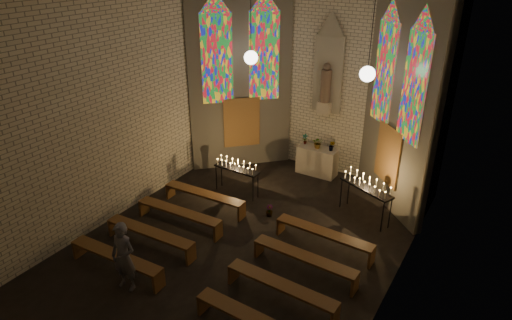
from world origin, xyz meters
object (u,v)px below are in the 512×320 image
at_px(votive_stand_left, 236,167).
at_px(votive_stand_right, 367,185).
at_px(altar, 317,161).
at_px(visitor, 124,257).
at_px(aisle_flower_pot, 269,211).

distance_m(votive_stand_left, votive_stand_right, 4.12).
bearing_deg(altar, visitor, -100.03).
bearing_deg(visitor, votive_stand_right, 51.57).
bearing_deg(altar, aisle_flower_pot, -90.72).
height_order(aisle_flower_pot, visitor, visitor).
relative_size(aisle_flower_pot, visitor, 0.21).
xyz_separation_m(votive_stand_right, visitor, (-3.79, -5.92, -0.22)).
distance_m(aisle_flower_pot, visitor, 4.74).
xyz_separation_m(altar, votive_stand_left, (-1.64, -2.67, 0.48)).
distance_m(aisle_flower_pot, votive_stand_right, 2.97).
bearing_deg(visitor, aisle_flower_pot, 67.60).
relative_size(altar, aisle_flower_pot, 3.77).
relative_size(altar, votive_stand_right, 0.79).
distance_m(votive_stand_right, visitor, 7.03).
xyz_separation_m(altar, aisle_flower_pot, (-0.04, -3.32, -0.31)).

